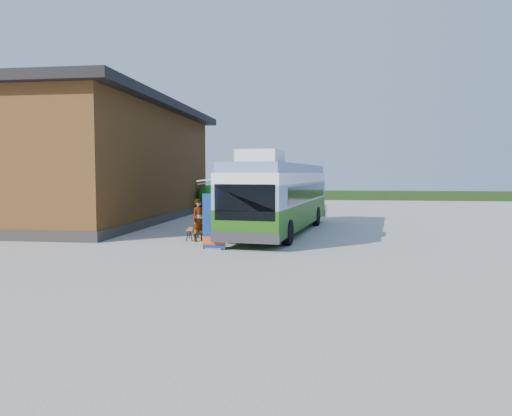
# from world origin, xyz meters

# --- Properties ---
(ground) EXTENTS (100.00, 100.00, 0.00)m
(ground) POSITION_xyz_m (0.00, 0.00, 0.00)
(ground) COLOR #BCB7AD
(ground) RESTS_ON ground
(barn) EXTENTS (9.60, 21.20, 7.50)m
(barn) POSITION_xyz_m (-10.50, 10.00, 3.59)
(barn) COLOR brown
(barn) RESTS_ON ground
(hedge) EXTENTS (40.00, 3.00, 1.00)m
(hedge) POSITION_xyz_m (8.00, 38.00, 0.50)
(hedge) COLOR #264419
(hedge) RESTS_ON ground
(bus) EXTENTS (4.44, 13.38, 4.04)m
(bus) POSITION_xyz_m (1.12, 4.89, 1.93)
(bus) COLOR #296611
(bus) RESTS_ON ground
(awning) EXTENTS (3.20, 4.60, 0.53)m
(awning) POSITION_xyz_m (-1.11, 5.04, 2.95)
(awning) COLOR white
(awning) RESTS_ON ground
(banner) EXTENTS (0.97, 0.26, 2.23)m
(banner) POSITION_xyz_m (-1.00, -1.17, 0.91)
(banner) COLOR navy
(banner) RESTS_ON ground
(picnic_table) EXTENTS (1.64, 1.51, 0.83)m
(picnic_table) POSITION_xyz_m (-2.15, 1.73, 0.62)
(picnic_table) COLOR tan
(picnic_table) RESTS_ON ground
(person_a) EXTENTS (0.80, 0.83, 1.91)m
(person_a) POSITION_xyz_m (-2.20, 1.11, 0.95)
(person_a) COLOR #999999
(person_a) RESTS_ON ground
(person_b) EXTENTS (0.88, 0.95, 1.56)m
(person_b) POSITION_xyz_m (-2.07, 5.23, 0.78)
(person_b) COLOR #999999
(person_b) RESTS_ON ground
(slurry_tanker) EXTENTS (1.95, 5.79, 2.14)m
(slurry_tanker) POSITION_xyz_m (-5.70, 19.18, 1.23)
(slurry_tanker) COLOR #1A901A
(slurry_tanker) RESTS_ON ground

